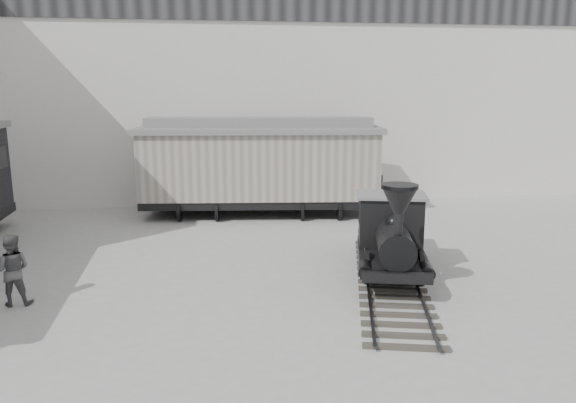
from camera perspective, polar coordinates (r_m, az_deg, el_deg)
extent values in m
plane|color=#9E9E9B|center=(12.77, 5.03, -12.88)|extent=(90.00, 90.00, 0.00)
cube|color=silver|center=(26.42, -2.43, 12.17)|extent=(34.00, 2.40, 11.00)
cube|color=#2D2823|center=(15.66, 10.42, -7.99)|extent=(3.73, 8.40, 0.14)
cube|color=#2D2D30|center=(15.61, 8.05, -7.81)|extent=(2.07, 7.99, 0.05)
cube|color=#2D2D30|center=(15.72, 12.79, -7.85)|extent=(2.07, 7.99, 0.05)
cylinder|color=black|center=(15.01, 7.97, -6.52)|extent=(0.34, 0.98, 0.98)
cylinder|color=black|center=(15.14, 13.28, -6.57)|extent=(0.34, 0.98, 0.98)
cylinder|color=black|center=(16.12, 7.82, -5.23)|extent=(0.34, 0.98, 0.98)
cylinder|color=black|center=(16.24, 12.76, -5.29)|extent=(0.34, 0.98, 0.98)
cube|color=black|center=(15.58, 10.48, -5.51)|extent=(2.51, 3.55, 0.25)
cylinder|color=black|center=(14.82, 10.75, -4.11)|extent=(1.37, 2.21, 0.89)
cylinder|color=black|center=(13.87, 11.14, -2.25)|extent=(0.28, 0.28, 0.54)
cone|color=black|center=(13.74, 11.23, 0.10)|extent=(1.04, 1.04, 0.63)
sphere|color=black|center=(15.06, 10.70, -2.17)|extent=(0.46, 0.46, 0.46)
cube|color=black|center=(16.14, 10.36, -1.89)|extent=(1.98, 1.59, 1.38)
cube|color=slate|center=(15.98, 10.45, 0.65)|extent=(2.20, 1.81, 0.07)
cube|color=black|center=(17.81, 9.90, -2.22)|extent=(1.99, 2.12, 0.80)
cylinder|color=black|center=(23.54, -8.78, -0.36)|extent=(2.20, 1.08, 0.85)
cylinder|color=black|center=(23.46, 3.10, -0.28)|extent=(2.20, 1.08, 0.85)
cube|color=black|center=(23.33, -2.86, 0.19)|extent=(9.75, 3.69, 0.32)
cube|color=gray|center=(23.08, -2.89, 3.79)|extent=(9.77, 3.79, 2.64)
cube|color=slate|center=(22.92, -2.93, 7.33)|extent=(10.12, 4.14, 0.21)
cube|color=slate|center=(22.90, -2.94, 8.06)|extent=(9.18, 2.27, 0.38)
imported|color=#4E4E52|center=(15.34, -26.23, -6.25)|extent=(0.89, 0.70, 1.79)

